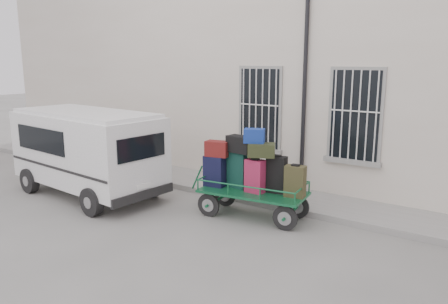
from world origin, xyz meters
The scene contains 5 objects.
ground centered at (0.00, 0.00, 0.00)m, with size 80.00×80.00×0.00m, color slate.
building centered at (0.00, 5.50, 3.00)m, with size 24.00×5.15×6.00m.
sidewalk centered at (0.00, 2.20, 0.07)m, with size 24.00×1.70×0.15m, color gray.
luggage_cart centered at (0.70, 0.66, 1.02)m, with size 2.91×1.39×2.09m.
van centered at (-3.75, -0.36, 1.31)m, with size 4.67×2.35×2.28m.
Camera 1 is at (5.70, -7.66, 3.58)m, focal length 35.00 mm.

